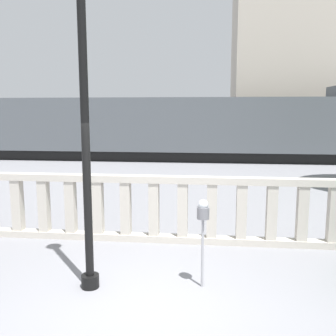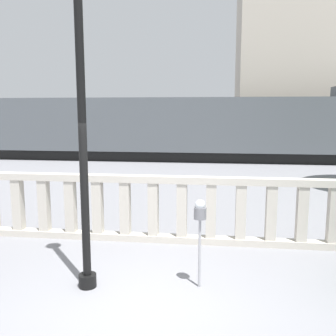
{
  "view_description": "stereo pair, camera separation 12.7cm",
  "coord_description": "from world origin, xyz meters",
  "views": [
    {
      "loc": [
        0.81,
        -4.61,
        2.67
      ],
      "look_at": [
        -0.12,
        3.73,
        1.39
      ],
      "focal_mm": 40.0,
      "sensor_mm": 36.0,
      "label": 1
    },
    {
      "loc": [
        0.93,
        -4.6,
        2.67
      ],
      "look_at": [
        -0.12,
        3.73,
        1.39
      ],
      "focal_mm": 40.0,
      "sensor_mm": 36.0,
      "label": 2
    }
  ],
  "objects": [
    {
      "name": "balustrade",
      "position": [
        0.0,
        2.73,
        0.69
      ],
      "size": [
        17.82,
        0.24,
        1.38
      ],
      "color": "#BCB5A8",
      "rests_on": "ground"
    },
    {
      "name": "parking_meter",
      "position": [
        0.73,
        0.82,
        1.12
      ],
      "size": [
        0.19,
        0.19,
        1.37
      ],
      "color": "#99999E",
      "rests_on": "ground"
    },
    {
      "name": "building_block",
      "position": [
        6.52,
        22.36,
        7.53
      ],
      "size": [
        8.26,
        6.56,
        15.06
      ],
      "color": "#ADA393",
      "rests_on": "ground"
    },
    {
      "name": "train_near",
      "position": [
        -2.67,
        15.9,
        1.76
      ],
      "size": [
        26.14,
        3.04,
        3.95
      ],
      "color": "black",
      "rests_on": "ground"
    },
    {
      "name": "lamppost",
      "position": [
        -0.97,
        0.6,
        2.98
      ],
      "size": [
        0.3,
        0.3,
        5.49
      ],
      "color": "black",
      "rests_on": "ground"
    },
    {
      "name": "ground_plane",
      "position": [
        0.0,
        0.0,
        0.0
      ],
      "size": [
        160.0,
        160.0,
        0.0
      ],
      "primitive_type": "plane",
      "color": "slate"
    }
  ]
}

